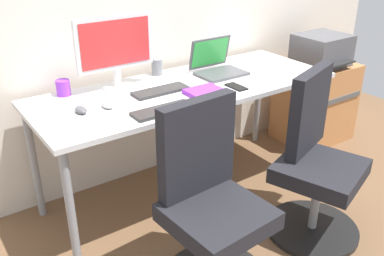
% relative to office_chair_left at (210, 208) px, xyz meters
% --- Properties ---
extents(ground_plane, '(5.28, 5.28, 0.00)m').
position_rel_office_chair_left_xyz_m(ground_plane, '(0.36, 0.71, -0.42)').
color(ground_plane, brown).
extents(desk, '(1.90, 0.71, 0.76)m').
position_rel_office_chair_left_xyz_m(desk, '(0.36, 0.71, 0.27)').
color(desk, silver).
rests_on(desk, ground).
extents(office_chair_left, '(0.54, 0.54, 0.94)m').
position_rel_office_chair_left_xyz_m(office_chair_left, '(0.00, 0.00, 0.00)').
color(office_chair_left, black).
rests_on(office_chair_left, ground).
extents(office_chair_right, '(0.56, 0.56, 0.94)m').
position_rel_office_chair_left_xyz_m(office_chair_right, '(0.74, -0.00, 0.00)').
color(office_chair_right, black).
rests_on(office_chair_right, ground).
extents(side_cabinet, '(0.57, 0.45, 0.64)m').
position_rel_office_chair_left_xyz_m(side_cabinet, '(1.69, 0.79, -0.10)').
color(side_cabinet, '#B77542').
rests_on(side_cabinet, ground).
extents(printer, '(0.38, 0.40, 0.24)m').
position_rel_office_chair_left_xyz_m(printer, '(1.69, 0.79, 0.34)').
color(printer, '#515156').
rests_on(printer, side_cabinet).
extents(desktop_monitor, '(0.48, 0.18, 0.43)m').
position_rel_office_chair_left_xyz_m(desktop_monitor, '(-0.00, 0.93, 0.59)').
color(desktop_monitor, silver).
rests_on(desktop_monitor, desk).
extents(open_laptop, '(0.31, 0.27, 0.22)m').
position_rel_office_chair_left_xyz_m(open_laptop, '(0.66, 0.81, 0.39)').
color(open_laptop, '#4C4C51').
rests_on(open_laptop, desk).
extents(keyboard_by_monitor, '(0.34, 0.12, 0.02)m').
position_rel_office_chair_left_xyz_m(keyboard_by_monitor, '(0.03, 0.45, 0.34)').
color(keyboard_by_monitor, '#2D2D2D').
rests_on(keyboard_by_monitor, desk).
extents(keyboard_by_laptop, '(0.34, 0.12, 0.02)m').
position_rel_office_chair_left_xyz_m(keyboard_by_laptop, '(0.17, 0.72, 0.34)').
color(keyboard_by_laptop, '#2D2D2D').
rests_on(keyboard_by_laptop, desk).
extents(mouse_by_monitor, '(0.06, 0.10, 0.03)m').
position_rel_office_chair_left_xyz_m(mouse_by_monitor, '(-0.33, 0.69, 0.35)').
color(mouse_by_monitor, '#515156').
rests_on(mouse_by_monitor, desk).
extents(mouse_by_laptop, '(0.06, 0.10, 0.03)m').
position_rel_office_chair_left_xyz_m(mouse_by_laptop, '(-0.19, 0.67, 0.35)').
color(mouse_by_laptop, '#B7B7B7').
rests_on(mouse_by_laptop, desk).
extents(coffee_mug, '(0.08, 0.08, 0.09)m').
position_rel_office_chair_left_xyz_m(coffee_mug, '(-0.32, 0.99, 0.38)').
color(coffee_mug, purple).
rests_on(coffee_mug, desk).
extents(pen_cup, '(0.07, 0.07, 0.10)m').
position_rel_office_chair_left_xyz_m(pen_cup, '(0.32, 1.01, 0.39)').
color(pen_cup, slate).
rests_on(pen_cup, desk).
extents(phone_near_monitor, '(0.07, 0.14, 0.01)m').
position_rel_office_chair_left_xyz_m(phone_near_monitor, '(0.58, 0.52, 0.34)').
color(phone_near_monitor, black).
rests_on(phone_near_monitor, desk).
extents(notebook, '(0.21, 0.15, 0.03)m').
position_rel_office_chair_left_xyz_m(notebook, '(0.36, 0.55, 0.35)').
color(notebook, purple).
rests_on(notebook, desk).
extents(paper_pile, '(0.21, 0.30, 0.01)m').
position_rel_office_chair_left_xyz_m(paper_pile, '(1.09, 0.65, 0.34)').
color(paper_pile, white).
rests_on(paper_pile, desk).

